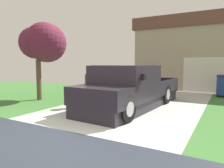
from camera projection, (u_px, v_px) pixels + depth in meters
ground at (3, 164)px, 3.56m from camera, size 29.20×18.60×0.18m
pickup_truck at (127, 90)px, 7.77m from camera, size 2.31×5.63×1.65m
person_with_hat at (90, 85)px, 8.27m from camera, size 0.47×0.43×1.61m
handbag at (86, 104)px, 8.14m from camera, size 0.29×0.18×0.38m
house_with_garage at (208, 54)px, 14.31m from camera, size 9.16×5.33×4.73m
front_yard_tree at (43, 42)px, 9.63m from camera, size 2.16×1.89×3.58m
wheeled_trash_bin at (223, 85)px, 10.64m from camera, size 0.60×0.72×1.12m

